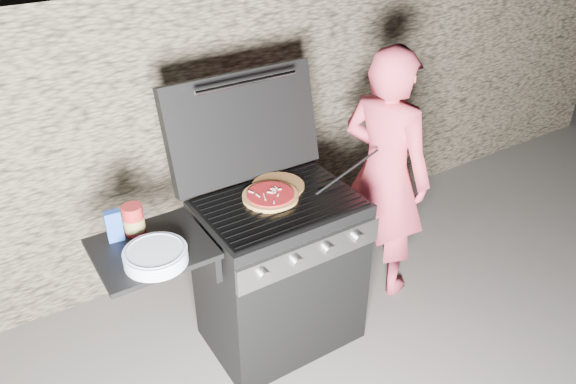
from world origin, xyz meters
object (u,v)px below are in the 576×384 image
pizza_topped (270,195)px  sauce_jar (134,220)px  person (385,175)px  gas_grill (239,289)px

pizza_topped → sauce_jar: sauce_jar is taller
pizza_topped → person: (0.80, 0.05, -0.15)m
gas_grill → pizza_topped: bearing=12.7°
sauce_jar → person: (1.47, -0.04, -0.20)m
pizza_topped → sauce_jar: bearing=172.7°
pizza_topped → person: 0.82m
gas_grill → pizza_topped: size_ratio=4.72×
pizza_topped → gas_grill: bearing=-167.3°
sauce_jar → gas_grill: bearing=-17.3°
pizza_topped → person: size_ratio=0.18×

